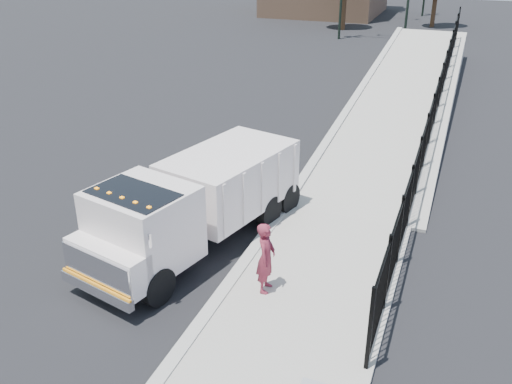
% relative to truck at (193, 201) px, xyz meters
% --- Properties ---
extents(ground, '(120.00, 120.00, 0.00)m').
position_rel_truck_xyz_m(ground, '(1.58, -1.10, -1.33)').
color(ground, black).
rests_on(ground, ground).
extents(sidewalk, '(3.55, 12.00, 0.12)m').
position_rel_truck_xyz_m(sidewalk, '(3.51, -3.10, -1.27)').
color(sidewalk, '#9E998E').
rests_on(sidewalk, ground).
extents(curb, '(0.30, 12.00, 0.16)m').
position_rel_truck_xyz_m(curb, '(1.58, -3.10, -1.25)').
color(curb, '#ADAAA3').
rests_on(curb, ground).
extents(ramp, '(3.95, 24.06, 3.19)m').
position_rel_truck_xyz_m(ramp, '(3.71, 14.90, -1.33)').
color(ramp, '#9E998E').
rests_on(ramp, ground).
extents(iron_fence, '(0.10, 28.00, 1.80)m').
position_rel_truck_xyz_m(iron_fence, '(5.13, 10.90, -0.43)').
color(iron_fence, black).
rests_on(iron_fence, ground).
extents(truck, '(3.86, 7.25, 2.37)m').
position_rel_truck_xyz_m(truck, '(0.00, 0.00, 0.00)').
color(truck, black).
rests_on(truck, ground).
extents(worker, '(0.46, 0.66, 1.71)m').
position_rel_truck_xyz_m(worker, '(2.48, -1.36, -0.36)').
color(worker, maroon).
rests_on(worker, sidewalk).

